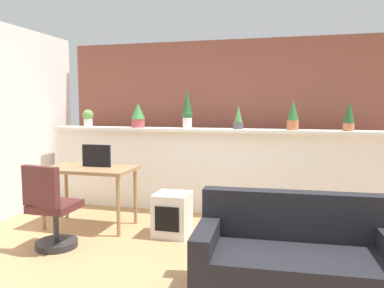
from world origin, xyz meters
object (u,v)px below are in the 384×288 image
(side_cube_shelf, at_px, (172,214))
(potted_plant_1, at_px, (138,115))
(desk, at_px, (90,174))
(office_chair, at_px, (52,213))
(potted_plant_2, at_px, (187,110))
(potted_plant_4, at_px, (293,115))
(tv_monitor, at_px, (96,156))
(potted_plant_0, at_px, (88,117))
(potted_plant_5, at_px, (349,116))
(couch, at_px, (296,263))
(potted_plant_3, at_px, (238,119))

(side_cube_shelf, bearing_deg, potted_plant_1, 129.33)
(desk, distance_m, office_chair, 0.83)
(potted_plant_2, height_order, desk, potted_plant_2)
(potted_plant_4, relative_size, desk, 0.35)
(desk, xyz_separation_m, tv_monitor, (0.06, 0.08, 0.22))
(potted_plant_0, bearing_deg, potted_plant_5, -0.69)
(potted_plant_0, distance_m, couch, 3.89)
(potted_plant_3, bearing_deg, couch, -70.78)
(potted_plant_3, distance_m, office_chair, 2.63)
(potted_plant_0, relative_size, tv_monitor, 0.69)
(potted_plant_2, bearing_deg, potted_plant_5, -1.53)
(potted_plant_1, height_order, office_chair, potted_plant_1)
(potted_plant_0, distance_m, tv_monitor, 1.19)
(potted_plant_1, xyz_separation_m, office_chair, (-0.26, -1.75, -0.99))
(potted_plant_0, xyz_separation_m, potted_plant_4, (3.00, -0.05, 0.05))
(potted_plant_5, height_order, side_cube_shelf, potted_plant_5)
(potted_plant_0, relative_size, potted_plant_5, 0.67)
(desk, height_order, office_chair, office_chair)
(potted_plant_1, distance_m, potted_plant_2, 0.74)
(office_chair, xyz_separation_m, couch, (2.48, -0.41, -0.11))
(potted_plant_0, relative_size, couch, 0.16)
(potted_plant_2, height_order, potted_plant_4, potted_plant_2)
(potted_plant_2, bearing_deg, potted_plant_0, -179.54)
(potted_plant_2, xyz_separation_m, potted_plant_4, (1.45, -0.06, -0.07))
(potted_plant_2, distance_m, desk, 1.61)
(tv_monitor, height_order, side_cube_shelf, tv_monitor)
(potted_plant_2, relative_size, potted_plant_4, 1.45)
(potted_plant_4, distance_m, side_cube_shelf, 2.02)
(potted_plant_1, height_order, tv_monitor, potted_plant_1)
(potted_plant_5, relative_size, tv_monitor, 1.03)
(potted_plant_2, xyz_separation_m, tv_monitor, (-0.93, -0.92, -0.57))
(desk, bearing_deg, potted_plant_5, 16.91)
(desk, bearing_deg, potted_plant_4, 21.17)
(potted_plant_2, distance_m, potted_plant_3, 0.74)
(potted_plant_0, xyz_separation_m, tv_monitor, (0.63, -0.91, -0.45))
(potted_plant_2, distance_m, potted_plant_4, 1.45)
(couch, bearing_deg, potted_plant_5, 73.21)
(tv_monitor, bearing_deg, potted_plant_1, 77.46)
(potted_plant_0, bearing_deg, potted_plant_2, 0.46)
(tv_monitor, distance_m, side_cube_shelf, 1.22)
(side_cube_shelf, bearing_deg, potted_plant_0, 147.85)
(potted_plant_2, xyz_separation_m, potted_plant_5, (2.13, -0.06, -0.07))
(tv_monitor, bearing_deg, side_cube_shelf, -7.34)
(potted_plant_3, relative_size, desk, 0.29)
(potted_plant_4, bearing_deg, side_cube_shelf, -143.46)
(potted_plant_0, height_order, potted_plant_3, potted_plant_3)
(potted_plant_4, bearing_deg, couch, -89.01)
(potted_plant_0, bearing_deg, potted_plant_4, -0.94)
(potted_plant_1, relative_size, side_cube_shelf, 0.71)
(tv_monitor, bearing_deg, desk, -125.28)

